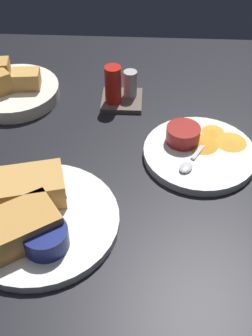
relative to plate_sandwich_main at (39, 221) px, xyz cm
name	(u,v)px	position (x,y,z in cm)	size (l,w,h in cm)	color
ground_plane	(55,176)	(0.18, 13.02, -2.30)	(110.00, 110.00, 3.00)	black
plate_sandwich_main	(39,221)	(0.00, 0.00, 0.00)	(26.40, 26.40, 1.60)	white
sandwich_half_near	(25,188)	(-2.73, 4.21, 3.20)	(14.62, 10.71, 4.80)	tan
sandwich_half_far	(16,229)	(-2.27, -4.47, 3.20)	(15.01, 13.69, 4.80)	#C68C42
ramekin_dark_sauce	(45,237)	(2.42, -5.43, 2.67)	(7.19, 7.19, 3.47)	navy
spoon_by_dark_ramekin	(34,219)	(-0.53, -0.60, 1.16)	(6.42, 9.19, 0.80)	silver
plate_chips_companion	(199,154)	(27.70, 18.47, 0.00)	(21.72, 21.72, 1.60)	white
ramekin_light_gravy	(183,134)	(24.44, 21.19, 2.56)	(6.62, 6.62, 3.25)	maroon
spoon_by_gravy_ramekin	(189,163)	(25.38, 14.38, 1.16)	(6.16, 9.31, 0.80)	silver
plantain_chip_scatter	(215,140)	(30.93, 21.54, 1.10)	(12.62, 10.58, 0.60)	orange
bread_basket_rear	(12,89)	(-13.12, 36.69, 1.59)	(20.15, 20.15, 8.15)	silver
condiment_caddy	(120,90)	(11.17, 36.06, 2.61)	(9.00, 9.00, 9.50)	brown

